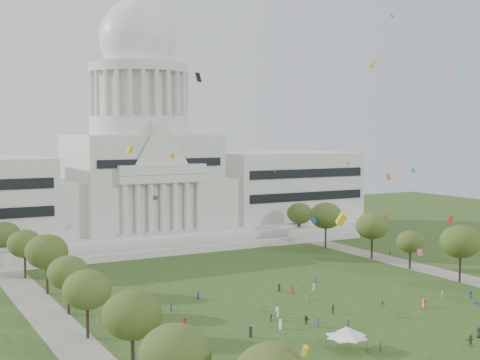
# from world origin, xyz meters

# --- Properties ---
(ground) EXTENTS (400.00, 400.00, 0.00)m
(ground) POSITION_xyz_m (0.00, 0.00, 0.00)
(ground) COLOR #2B4318
(ground) RESTS_ON ground
(capitol) EXTENTS (160.00, 64.50, 91.30)m
(capitol) POSITION_xyz_m (0.00, 113.59, 22.30)
(capitol) COLOR silver
(capitol) RESTS_ON ground
(path_left) EXTENTS (8.00, 160.00, 0.04)m
(path_left) POSITION_xyz_m (-48.00, 30.00, 0.02)
(path_left) COLOR gray
(path_left) RESTS_ON ground
(path_right) EXTENTS (8.00, 160.00, 0.04)m
(path_right) POSITION_xyz_m (48.00, 30.00, 0.02)
(path_right) COLOR gray
(path_right) RESTS_ON ground
(row_tree_l_0) EXTENTS (8.85, 8.85, 12.59)m
(row_tree_l_0) POSITION_xyz_m (-45.26, -21.68, 8.95)
(row_tree_l_0) COLOR black
(row_tree_l_0) RESTS_ON ground
(row_tree_l_1) EXTENTS (8.86, 8.86, 12.59)m
(row_tree_l_1) POSITION_xyz_m (-44.07, -2.96, 8.95)
(row_tree_l_1) COLOR black
(row_tree_l_1) RESTS_ON ground
(row_tree_l_2) EXTENTS (8.42, 8.42, 11.97)m
(row_tree_l_2) POSITION_xyz_m (-45.04, 17.30, 8.51)
(row_tree_l_2) COLOR black
(row_tree_l_2) RESTS_ON ground
(row_tree_r_2) EXTENTS (9.55, 9.55, 13.58)m
(row_tree_r_2) POSITION_xyz_m (44.17, 17.44, 9.66)
(row_tree_r_2) COLOR black
(row_tree_r_2) RESTS_ON ground
(row_tree_l_3) EXTENTS (8.12, 8.12, 11.55)m
(row_tree_l_3) POSITION_xyz_m (-44.09, 33.92, 8.21)
(row_tree_l_3) COLOR black
(row_tree_l_3) RESTS_ON ground
(row_tree_r_3) EXTENTS (7.01, 7.01, 9.98)m
(row_tree_r_3) POSITION_xyz_m (44.40, 34.48, 7.08)
(row_tree_r_3) COLOR black
(row_tree_r_3) RESTS_ON ground
(row_tree_l_4) EXTENTS (9.29, 9.29, 13.21)m
(row_tree_l_4) POSITION_xyz_m (-44.08, 52.42, 9.39)
(row_tree_l_4) COLOR black
(row_tree_l_4) RESTS_ON ground
(row_tree_r_4) EXTENTS (9.19, 9.19, 13.06)m
(row_tree_r_4) POSITION_xyz_m (44.76, 50.04, 9.29)
(row_tree_r_4) COLOR black
(row_tree_r_4) RESTS_ON ground
(row_tree_l_5) EXTENTS (8.33, 8.33, 11.85)m
(row_tree_l_5) POSITION_xyz_m (-45.22, 71.01, 8.42)
(row_tree_l_5) COLOR black
(row_tree_l_5) RESTS_ON ground
(row_tree_r_5) EXTENTS (9.82, 9.82, 13.96)m
(row_tree_r_5) POSITION_xyz_m (43.49, 70.19, 9.93)
(row_tree_r_5) COLOR black
(row_tree_r_5) RESTS_ON ground
(row_tree_l_6) EXTENTS (8.19, 8.19, 11.64)m
(row_tree_l_6) POSITION_xyz_m (-46.87, 89.14, 8.27)
(row_tree_l_6) COLOR black
(row_tree_l_6) RESTS_ON ground
(row_tree_r_6) EXTENTS (8.42, 8.42, 11.97)m
(row_tree_r_6) POSITION_xyz_m (45.96, 88.13, 8.51)
(row_tree_r_6) COLOR black
(row_tree_r_6) RESTS_ON ground
(event_tent) EXTENTS (8.51, 8.51, 4.01)m
(event_tent) POSITION_xyz_m (-9.74, -9.12, 3.11)
(event_tent) COLOR #4C4C4C
(event_tent) RESTS_ON ground
(person_0) EXTENTS (0.89, 0.73, 1.56)m
(person_0) POSITION_xyz_m (34.71, 5.46, 0.78)
(person_0) COLOR navy
(person_0) RESTS_ON ground
(person_2) EXTENTS (0.95, 0.78, 1.69)m
(person_2) POSITION_xyz_m (29.97, 8.78, 0.84)
(person_2) COLOR silver
(person_2) RESTS_ON ground
(person_3) EXTENTS (0.67, 1.09, 1.60)m
(person_3) POSITION_xyz_m (10.87, 1.27, 0.80)
(person_3) COLOR #33723F
(person_3) RESTS_ON ground
(person_4) EXTENTS (0.74, 1.20, 1.95)m
(person_4) POSITION_xyz_m (1.30, 9.48, 0.98)
(person_4) COLOR #33723F
(person_4) RESTS_ON ground
(person_5) EXTENTS (1.09, 1.56, 1.56)m
(person_5) POSITION_xyz_m (-7.11, 6.31, 0.78)
(person_5) COLOR #26262B
(person_5) RESTS_ON ground
(person_6) EXTENTS (0.96, 1.10, 1.90)m
(person_6) POSITION_xyz_m (14.37, -14.82, 0.95)
(person_6) COLOR #26262B
(person_6) RESTS_ON ground
(person_7) EXTENTS (0.80, 0.73, 1.80)m
(person_7) POSITION_xyz_m (-5.39, -12.36, 0.90)
(person_7) COLOR #4C4C51
(person_7) RESTS_ON ground
(person_8) EXTENTS (0.82, 0.66, 1.46)m
(person_8) POSITION_xyz_m (-11.94, 11.01, 0.73)
(person_8) COLOR #4C4C51
(person_8) RESTS_ON ground
(person_9) EXTENTS (1.14, 1.31, 1.81)m
(person_9) POSITION_xyz_m (20.15, 4.01, 0.90)
(person_9) COLOR #B21E1E
(person_9) RESTS_ON ground
(person_10) EXTENTS (0.67, 0.92, 1.41)m
(person_10) POSITION_xyz_m (13.19, 8.74, 0.71)
(person_10) COLOR #994C8C
(person_10) RESTS_ON ground
(person_11) EXTENTS (1.90, 1.14, 1.92)m
(person_11) POSITION_xyz_m (9.59, -17.41, 0.96)
(person_11) COLOR #33723F
(person_11) RESTS_ON ground
(distant_crowd) EXTENTS (63.02, 33.33, 1.95)m
(distant_crowd) POSITION_xyz_m (-14.71, 15.10, 0.88)
(distant_crowd) COLOR #4C4C51
(distant_crowd) RESTS_ON ground
(kite_swarm) EXTENTS (80.87, 105.47, 63.88)m
(kite_swarm) POSITION_xyz_m (2.86, 9.85, 25.55)
(kite_swarm) COLOR orange
(kite_swarm) RESTS_ON ground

